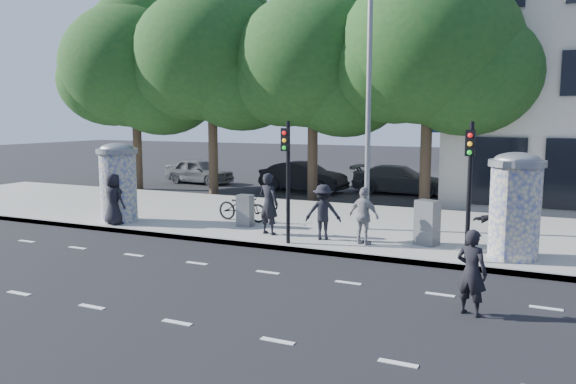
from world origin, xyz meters
The scene contains 26 objects.
ground centered at (0.00, 0.00, 0.00)m, with size 120.00×120.00×0.00m, color black.
sidewalk centered at (0.00, 7.50, 0.07)m, with size 40.00×8.00×0.15m, color gray.
curb centered at (0.00, 3.55, 0.07)m, with size 40.00×0.10×0.16m, color slate.
lane_dash_near centered at (0.00, -2.20, 0.00)m, with size 32.00×0.12×0.01m, color silver.
lane_dash_far centered at (0.00, 1.40, 0.00)m, with size 32.00×0.12×0.01m, color silver.
ad_column_left centered at (-7.20, 4.50, 1.54)m, with size 1.36×1.36×2.65m.
ad_column_right centered at (5.20, 4.70, 1.54)m, with size 1.36×1.36×2.65m.
traffic_pole_near centered at (-0.60, 3.79, 2.23)m, with size 0.22×0.31×3.40m.
traffic_pole_far centered at (4.20, 3.79, 2.23)m, with size 0.22×0.31×3.40m.
street_lamp centered at (0.80, 6.63, 4.79)m, with size 0.25×0.93×8.00m.
tree_far_left centered at (-13.00, 12.50, 6.19)m, with size 7.20×7.20×9.26m.
tree_mid_left centered at (-8.50, 12.50, 6.50)m, with size 7.20×7.20×9.57m.
tree_near_left centered at (-3.50, 12.70, 6.06)m, with size 6.80×6.80×8.97m.
tree_center centered at (1.50, 12.30, 6.31)m, with size 7.00×7.00×9.30m.
ped_a centered at (-6.95, 3.97, 0.99)m, with size 0.83×0.54×1.69m, color black.
ped_b centered at (-1.64, 4.72, 1.08)m, with size 0.68×0.44×1.85m, color black.
ped_d centered at (0.11, 4.72, 0.95)m, with size 1.03×0.59×1.59m, color black.
ped_e centered at (1.37, 4.58, 0.95)m, with size 0.94×0.53×1.60m, color gray.
ped_f centered at (4.94, 5.04, 0.95)m, with size 1.49×0.54×1.61m, color black.
man_road centered at (4.71, 0.43, 0.81)m, with size 0.59×0.39×1.62m, color black.
bicycle centered at (-3.42, 6.27, 0.64)m, with size 1.87×0.65×0.98m, color black.
cabinet_left centered at (-2.90, 5.51, 0.66)m, with size 0.49×0.36×1.02m, color slate.
cabinet_right centered at (2.96, 5.26, 0.77)m, with size 0.59×0.43×1.24m, color slate.
car_left centered at (-11.58, 15.89, 0.68)m, with size 3.98×1.60×1.36m, color #56595D.
car_mid centered at (-5.07, 15.32, 0.72)m, with size 4.37×1.52×1.44m, color black.
car_right centered at (-0.51, 16.55, 0.67)m, with size 4.63×1.88×1.34m, color #4B4D51.
Camera 1 is at (5.84, -10.11, 3.65)m, focal length 35.00 mm.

